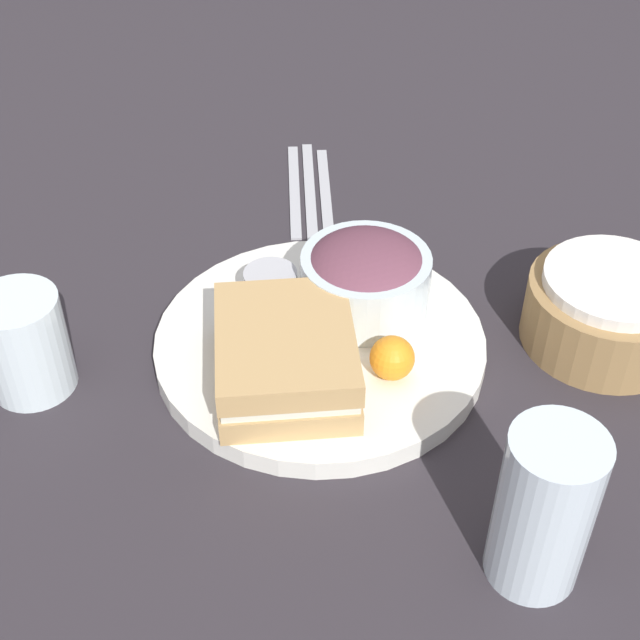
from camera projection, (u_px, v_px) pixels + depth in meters
ground_plane at (320, 352)px, 0.84m from camera, size 4.00×4.00×0.00m
plate at (320, 344)px, 0.83m from camera, size 0.31×0.31×0.02m
sandwich at (286, 356)px, 0.76m from camera, size 0.17×0.16×0.06m
salad_bowl at (366, 275)px, 0.83m from camera, size 0.12×0.12×0.07m
dressing_cup at (271, 286)px, 0.85m from camera, size 0.05×0.05×0.03m
orange_wedge at (392, 358)px, 0.77m from camera, size 0.04×0.04×0.04m
drink_glass at (544, 509)px, 0.61m from camera, size 0.07×0.07×0.14m
bread_basket at (608, 310)px, 0.83m from camera, size 0.15×0.15×0.08m
fork at (294, 189)px, 1.05m from camera, size 0.20×0.06×0.01m
knife at (310, 189)px, 1.05m from camera, size 0.21×0.07×0.01m
spoon at (325, 188)px, 1.05m from camera, size 0.18×0.06×0.01m
water_glass at (25, 344)px, 0.77m from camera, size 0.08×0.08×0.10m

